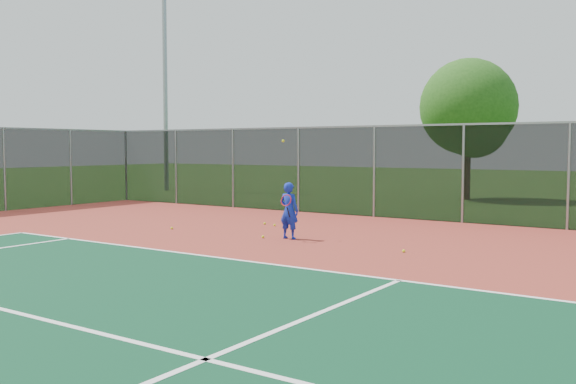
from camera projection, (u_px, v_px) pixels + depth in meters
name	position (u px, v px, depth m)	size (l,w,h in m)	color
ground	(194.00, 301.00, 9.71)	(120.00, 120.00, 0.00)	#295317
court_apron	(271.00, 278.00, 11.36)	(30.00, 20.00, 0.02)	maroon
court_lines	(213.00, 356.00, 7.03)	(22.10, 13.05, 0.00)	white
fence_back	(463.00, 172.00, 19.49)	(30.00, 0.06, 3.03)	black
tennis_player	(289.00, 210.00, 16.10)	(0.59, 0.59, 2.50)	#132AB5
practice_ball_0	(263.00, 237.00, 16.26)	(0.07, 0.07, 0.07)	yellow
practice_ball_1	(172.00, 228.00, 18.00)	(0.07, 0.07, 0.07)	yellow
practice_ball_4	(265.00, 223.00, 19.12)	(0.07, 0.07, 0.07)	yellow
practice_ball_6	(404.00, 251.00, 14.04)	(0.07, 0.07, 0.07)	yellow
practice_ball_7	(275.00, 225.00, 18.72)	(0.07, 0.07, 0.07)	yellow
floodlight_nw	(165.00, 53.00, 34.03)	(0.90, 0.40, 13.03)	gray
tree_back_left	(470.00, 111.00, 28.11)	(4.24, 4.24, 6.23)	#392514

